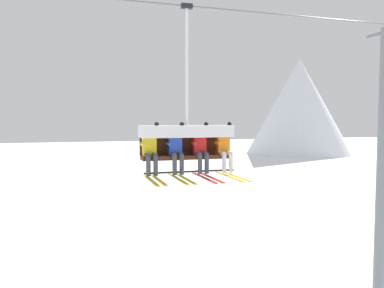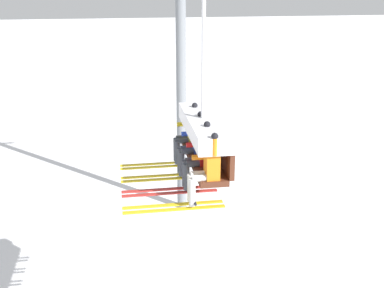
{
  "view_description": "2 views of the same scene",
  "coord_description": "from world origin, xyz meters",
  "px_view_note": "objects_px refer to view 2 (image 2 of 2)",
  "views": [
    {
      "loc": [
        -0.9,
        -9.85,
        6.31
      ],
      "look_at": [
        1.88,
        -0.63,
        5.68
      ],
      "focal_mm": 35.0,
      "sensor_mm": 36.0,
      "label": 1
    },
    {
      "loc": [
        9.82,
        -2.29,
        8.54
      ],
      "look_at": [
        1.48,
        -0.96,
        5.61
      ],
      "focal_mm": 45.0,
      "sensor_mm": 36.0,
      "label": 2
    }
  ],
  "objects_px": {
    "chairlift_chair": "(207,131)",
    "skier_yellow": "(187,132)",
    "skier_blue": "(192,143)",
    "skier_orange": "(205,168)",
    "skier_red": "(198,154)",
    "lift_tower_near": "(181,85)"
  },
  "relations": [
    {
      "from": "skier_yellow",
      "to": "skier_orange",
      "type": "bearing_deg",
      "value": 0.0
    },
    {
      "from": "chairlift_chair",
      "to": "skier_orange",
      "type": "distance_m",
      "value": 1.04
    },
    {
      "from": "lift_tower_near",
      "to": "skier_orange",
      "type": "relative_size",
      "value": 5.52
    },
    {
      "from": "lift_tower_near",
      "to": "chairlift_chair",
      "type": "xyz_separation_m",
      "value": [
        8.78,
        -0.71,
        1.05
      ]
    },
    {
      "from": "lift_tower_near",
      "to": "skier_yellow",
      "type": "distance_m",
      "value": 7.91
    },
    {
      "from": "skier_yellow",
      "to": "skier_blue",
      "type": "bearing_deg",
      "value": 0.0
    },
    {
      "from": "skier_yellow",
      "to": "skier_red",
      "type": "xyz_separation_m",
      "value": [
        1.28,
        0.0,
        0.0
      ]
    },
    {
      "from": "chairlift_chair",
      "to": "skier_red",
      "type": "bearing_deg",
      "value": -33.39
    },
    {
      "from": "skier_yellow",
      "to": "lift_tower_near",
      "type": "bearing_deg",
      "value": 173.26
    },
    {
      "from": "skier_blue",
      "to": "skier_red",
      "type": "relative_size",
      "value": 1.0
    },
    {
      "from": "chairlift_chair",
      "to": "skier_blue",
      "type": "relative_size",
      "value": 2.44
    },
    {
      "from": "skier_yellow",
      "to": "skier_orange",
      "type": "distance_m",
      "value": 1.92
    },
    {
      "from": "lift_tower_near",
      "to": "skier_orange",
      "type": "height_order",
      "value": "lift_tower_near"
    },
    {
      "from": "skier_blue",
      "to": "chairlift_chair",
      "type": "bearing_deg",
      "value": 33.94
    },
    {
      "from": "skier_orange",
      "to": "skier_yellow",
      "type": "bearing_deg",
      "value": 180.0
    },
    {
      "from": "chairlift_chair",
      "to": "skier_yellow",
      "type": "distance_m",
      "value": 1.03
    },
    {
      "from": "skier_blue",
      "to": "skier_orange",
      "type": "bearing_deg",
      "value": 0.0
    },
    {
      "from": "chairlift_chair",
      "to": "skier_yellow",
      "type": "height_order",
      "value": "chairlift_chair"
    },
    {
      "from": "skier_yellow",
      "to": "skier_blue",
      "type": "distance_m",
      "value": 0.64
    },
    {
      "from": "chairlift_chair",
      "to": "skier_red",
      "type": "relative_size",
      "value": 2.44
    },
    {
      "from": "skier_orange",
      "to": "skier_blue",
      "type": "bearing_deg",
      "value": 180.0
    },
    {
      "from": "skier_red",
      "to": "skier_orange",
      "type": "height_order",
      "value": "same"
    }
  ]
}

